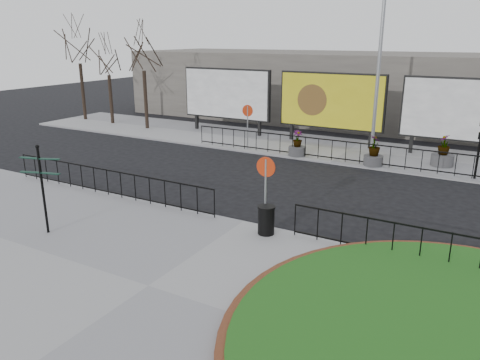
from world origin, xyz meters
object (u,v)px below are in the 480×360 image
Objects in this scene: fingerpost_sign at (42,181)px; litter_bin at (266,220)px; lamp_post at (379,65)px; planter_a at (297,147)px; billboard_mid at (331,101)px; planter_b at (374,154)px; planter_c at (443,155)px.

litter_bin is (6.16, 3.36, -1.27)m from fingerpost_sign.
lamp_post is 12.35m from litter_bin.
litter_bin is 0.70× the size of planter_a.
lamp_post reaches higher than billboard_mid.
planter_b is at bearing 47.92° from fingerpost_sign.
planter_b is at bearing -45.58° from billboard_mid.
fingerpost_sign reaches higher than planter_c.
planter_a is 4.01m from planter_b.
planter_c is at bearing -0.00° from lamp_post.
planter_a is at bearing 107.45° from litter_bin.
billboard_mid reaches higher than planter_c.
planter_a is 0.89× the size of planter_b.
lamp_post is 3.19× the size of fingerpost_sign.
fingerpost_sign is 1.93× the size of planter_b.
billboard_mid is 5.35m from planter_b.
lamp_post is at bearing 52.07° from fingerpost_sign.
planter_c is (2.94, 1.60, -0.04)m from planter_b.
fingerpost_sign is 15.14m from planter_b.
planter_c is at bearing 71.88° from litter_bin.
billboard_mid is at bearing 134.42° from planter_b.
lamp_post is 5.40m from planter_c.
fingerpost_sign reaches higher than planter_a.
billboard_mid is at bearing 63.89° from fingerpost_sign.
planter_c reaches higher than planter_a.
planter_b is (4.01, 0.00, 0.11)m from planter_a.
billboard_mid is 0.67× the size of lamp_post.
lamp_post is 16.59m from fingerpost_sign.
litter_bin is 0.61× the size of planter_c.
planter_a is (-0.51, -3.57, -2.02)m from billboard_mid.
planter_c is (6.44, -1.97, -1.95)m from billboard_mid.
planter_a is (3.02, 13.36, -1.29)m from fingerpost_sign.
billboard_mid is at bearing 146.75° from lamp_post.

